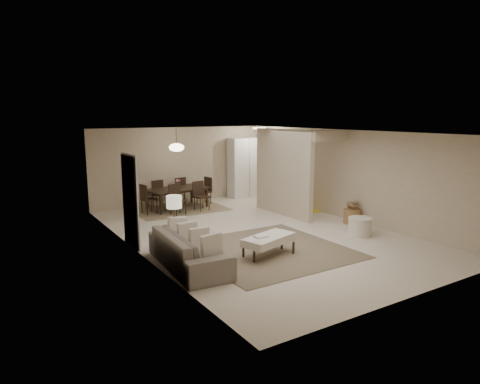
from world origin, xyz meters
TOP-DOWN VIEW (x-y plane):
  - floor at (0.00, 0.00)m, footprint 9.00×9.00m
  - ceiling at (0.00, 0.00)m, footprint 9.00×9.00m
  - back_wall at (0.00, 4.50)m, footprint 6.00×0.00m
  - left_wall at (-3.00, 0.00)m, footprint 0.00×9.00m
  - right_wall at (3.00, 0.00)m, footprint 0.00×9.00m
  - partition at (1.80, 1.25)m, footprint 0.15×2.50m
  - doorway at (-2.97, 0.60)m, footprint 0.04×0.90m
  - pantry_cabinet at (2.35, 4.15)m, footprint 1.20×0.55m
  - flush_light at (2.30, 3.20)m, footprint 0.44×0.44m
  - living_rug at (-0.56, -1.29)m, footprint 3.20×3.20m
  - sofa at (-2.45, -1.29)m, footprint 2.37×1.06m
  - ottoman_bench at (-0.76, -1.59)m, footprint 1.31×0.88m
  - side_table at (-2.40, -0.53)m, footprint 0.52×0.52m
  - table_lamp at (-2.40, -0.53)m, footprint 0.32×0.32m
  - round_pouf at (2.01, -1.55)m, footprint 0.57×0.57m
  - wicker_basket at (2.75, -0.60)m, footprint 0.61×0.61m
  - dining_rug at (-0.52, 3.56)m, footprint 2.80×2.10m
  - dining_table at (-0.52, 3.56)m, footprint 1.99×1.31m
  - dining_chairs at (-0.52, 3.56)m, footprint 2.43×1.91m
  - vase at (-0.52, 3.56)m, footprint 0.16×0.16m
  - yellow_mat at (2.54, 1.20)m, footprint 1.07×0.76m
  - pendant_light at (-0.52, 3.56)m, footprint 0.46×0.46m

SIDE VIEW (x-z plane):
  - floor at x=0.00m, z-range 0.00..0.00m
  - living_rug at x=-0.56m, z-range 0.00..0.01m
  - dining_rug at x=-0.52m, z-range 0.00..0.01m
  - yellow_mat at x=2.54m, z-range 0.00..0.01m
  - wicker_basket at x=2.75m, z-range 0.00..0.39m
  - round_pouf at x=2.01m, z-range 0.00..0.44m
  - side_table at x=-2.40m, z-range 0.00..0.52m
  - dining_table at x=-0.52m, z-range 0.00..0.65m
  - sofa at x=-2.45m, z-range 0.00..0.68m
  - ottoman_bench at x=-0.76m, z-range 0.13..0.56m
  - dining_chairs at x=-0.52m, z-range 0.00..0.89m
  - vase at x=-0.52m, z-range 0.65..0.79m
  - doorway at x=-2.97m, z-range 0.00..2.04m
  - pantry_cabinet at x=2.35m, z-range 0.00..2.10m
  - table_lamp at x=-2.40m, z-range 0.70..1.46m
  - back_wall at x=0.00m, z-range -1.75..4.25m
  - left_wall at x=-3.00m, z-range -3.25..5.75m
  - right_wall at x=3.00m, z-range -3.25..5.75m
  - partition at x=1.80m, z-range 0.00..2.50m
  - pendant_light at x=-0.52m, z-range 1.57..2.27m
  - flush_light at x=2.30m, z-range 2.44..2.48m
  - ceiling at x=0.00m, z-range 2.50..2.50m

